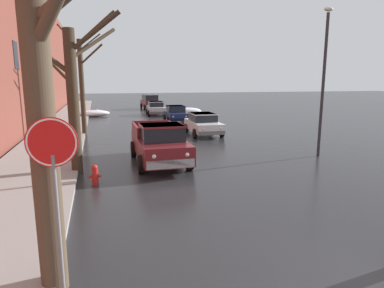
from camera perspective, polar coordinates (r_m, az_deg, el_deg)
left_sidewalk_slab at (r=22.10m, az=-22.45°, el=1.12°), size 3.36×80.00×0.14m
brick_townhouse_facade at (r=22.32m, az=-29.34°, el=15.67°), size 0.63×80.00×11.77m
snow_bank_near_corner_left at (r=34.52m, az=-16.52°, el=5.12°), size 3.01×1.21×0.70m
snow_bank_along_left_kerb at (r=34.03m, az=-0.81°, el=5.62°), size 2.95×1.09×0.84m
bare_tree_at_the_corner at (r=5.49m, az=-24.48°, el=13.48°), size 2.06×3.10×7.16m
bare_tree_second_along_sidewalk at (r=13.10m, az=-19.69°, el=8.63°), size 3.20×2.22×6.10m
bare_tree_mid_block at (r=22.46m, az=-18.52°, el=9.77°), size 2.62×1.22×6.84m
pickup_truck_maroon_approaching_near_lane at (r=14.04m, az=-5.69°, el=0.15°), size 2.17×5.11×1.76m
sedan_white_parked_kerbside_close at (r=21.74m, az=1.92°, el=3.61°), size 2.10×4.23×1.42m
sedan_darkblue_parked_kerbside_mid at (r=28.60m, az=-2.82°, el=5.31°), size 2.06×3.98×1.42m
sedan_silver_parked_far_down_block at (r=34.91m, az=-6.29°, el=6.25°), size 2.09×4.24×1.42m
suv_maroon_queued_behind_truck at (r=42.73m, az=-7.30°, el=7.35°), size 2.16×4.32×1.82m
fire_hydrant at (r=11.64m, az=-16.49°, el=-5.13°), size 0.42×0.22×0.71m
stop_sign_at_corner at (r=5.36m, az=-22.94°, el=-2.66°), size 0.76×0.11×2.94m
street_lamp_post at (r=16.27m, az=21.90°, el=10.85°), size 0.44×0.24×6.67m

